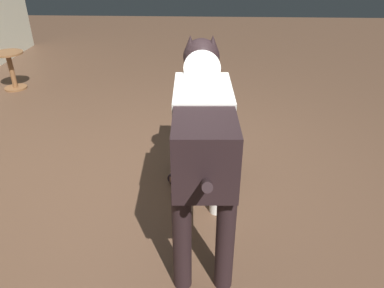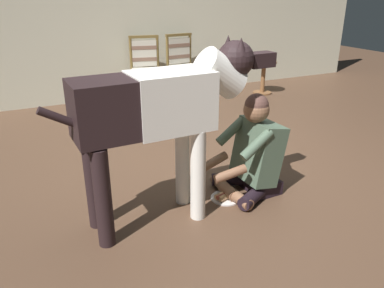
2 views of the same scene
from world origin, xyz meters
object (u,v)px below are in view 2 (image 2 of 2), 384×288
object	(u,v)px
dining_chair_right_of_pair	(183,62)
person_sitting_on_floor	(253,154)
round_side_table	(263,74)
dining_chair_left_of_pair	(146,65)
hot_dog_on_plate	(226,196)
large_dog	(163,109)

from	to	relation	value
dining_chair_right_of_pair	person_sitting_on_floor	size ratio (longest dim) A/B	1.12
dining_chair_right_of_pair	person_sitting_on_floor	world-z (taller)	dining_chair_right_of_pair
round_side_table	dining_chair_left_of_pair	bearing A→B (deg)	166.00
dining_chair_left_of_pair	round_side_table	distance (m)	1.95
person_sitting_on_floor	dining_chair_left_of_pair	bearing A→B (deg)	86.74
person_sitting_on_floor	hot_dog_on_plate	size ratio (longest dim) A/B	3.45
dining_chair_right_of_pair	large_dog	bearing A→B (deg)	-116.40
dining_chair_right_of_pair	dining_chair_left_of_pair	bearing A→B (deg)	-179.87
dining_chair_right_of_pair	hot_dog_on_plate	bearing A→B (deg)	-108.21
hot_dog_on_plate	round_side_table	xyz separation A→B (m)	(2.32, 2.75, 0.30)
large_dog	hot_dog_on_plate	distance (m)	1.01
dining_chair_right_of_pair	large_dog	distance (m)	3.64
person_sitting_on_floor	hot_dog_on_plate	world-z (taller)	person_sitting_on_floor
person_sitting_on_floor	dining_chair_right_of_pair	bearing A→B (deg)	75.90
dining_chair_left_of_pair	dining_chair_right_of_pair	world-z (taller)	same
dining_chair_right_of_pair	person_sitting_on_floor	distance (m)	3.32
dining_chair_left_of_pair	hot_dog_on_plate	bearing A→B (deg)	-97.71
dining_chair_left_of_pair	person_sitting_on_floor	bearing A→B (deg)	-93.26
hot_dog_on_plate	dining_chair_right_of_pair	bearing A→B (deg)	71.79
dining_chair_left_of_pair	round_side_table	size ratio (longest dim) A/B	1.82
dining_chair_right_of_pair	round_side_table	size ratio (longest dim) A/B	1.82
dining_chair_left_of_pair	dining_chair_right_of_pair	size ratio (longest dim) A/B	1.00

